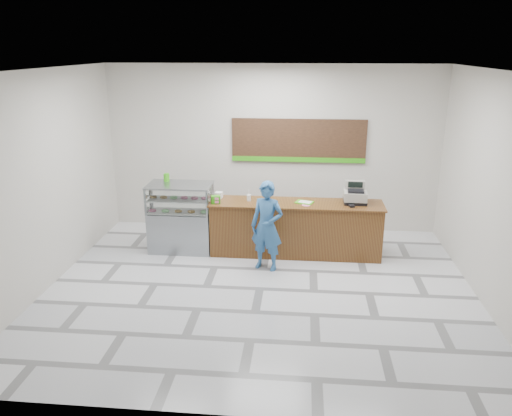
# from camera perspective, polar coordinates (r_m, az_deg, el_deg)

# --- Properties ---
(floor) EXTENTS (7.00, 7.00, 0.00)m
(floor) POSITION_cam_1_polar(r_m,az_deg,el_deg) (8.36, 0.42, -9.22)
(floor) COLOR silver
(floor) RESTS_ON ground
(back_wall) EXTENTS (7.00, 0.00, 7.00)m
(back_wall) POSITION_cam_1_polar(r_m,az_deg,el_deg) (10.63, 1.87, 6.74)
(back_wall) COLOR beige
(back_wall) RESTS_ON floor
(ceiling) EXTENTS (7.00, 7.00, 0.00)m
(ceiling) POSITION_cam_1_polar(r_m,az_deg,el_deg) (7.44, 0.49, 15.50)
(ceiling) COLOR silver
(ceiling) RESTS_ON back_wall
(sales_counter) EXTENTS (3.26, 0.76, 1.03)m
(sales_counter) POSITION_cam_1_polar(r_m,az_deg,el_deg) (9.55, 4.54, -2.32)
(sales_counter) COLOR brown
(sales_counter) RESTS_ON floor
(display_case) EXTENTS (1.22, 0.72, 1.33)m
(display_case) POSITION_cam_1_polar(r_m,az_deg,el_deg) (9.77, -8.56, -1.00)
(display_case) COLOR gray
(display_case) RESTS_ON floor
(menu_board) EXTENTS (2.80, 0.06, 0.90)m
(menu_board) POSITION_cam_1_polar(r_m,az_deg,el_deg) (10.54, 4.88, 7.60)
(menu_board) COLOR black
(menu_board) RESTS_ON back_wall
(cash_register) EXTENTS (0.43, 0.45, 0.40)m
(cash_register) POSITION_cam_1_polar(r_m,az_deg,el_deg) (9.49, 11.26, 1.47)
(cash_register) COLOR black
(cash_register) RESTS_ON sales_counter
(card_terminal) EXTENTS (0.12, 0.19, 0.04)m
(card_terminal) POSITION_cam_1_polar(r_m,az_deg,el_deg) (9.29, 10.82, 0.30)
(card_terminal) COLOR black
(card_terminal) RESTS_ON sales_counter
(serving_tray) EXTENTS (0.38, 0.32, 0.02)m
(serving_tray) POSITION_cam_1_polar(r_m,az_deg,el_deg) (9.39, 5.55, 0.66)
(serving_tray) COLOR #48B718
(serving_tray) RESTS_ON sales_counter
(napkin_box) EXTENTS (0.15, 0.15, 0.12)m
(napkin_box) POSITION_cam_1_polar(r_m,az_deg,el_deg) (9.65, -4.30, 1.48)
(napkin_box) COLOR white
(napkin_box) RESTS_ON sales_counter
(straw_cup) EXTENTS (0.08, 0.08, 0.12)m
(straw_cup) POSITION_cam_1_polar(r_m,az_deg,el_deg) (9.45, -0.82, 1.17)
(straw_cup) COLOR silver
(straw_cup) RESTS_ON sales_counter
(promo_box) EXTENTS (0.19, 0.15, 0.15)m
(promo_box) POSITION_cam_1_polar(r_m,az_deg,el_deg) (9.33, -4.64, 0.98)
(promo_box) COLOR #329F13
(promo_box) RESTS_ON sales_counter
(donut_decal) EXTENTS (0.16, 0.16, 0.00)m
(donut_decal) POSITION_cam_1_polar(r_m,az_deg,el_deg) (9.25, 5.75, 0.33)
(donut_decal) COLOR pink
(donut_decal) RESTS_ON sales_counter
(green_cup_left) EXTENTS (0.10, 0.10, 0.15)m
(green_cup_left) POSITION_cam_1_polar(r_m,az_deg,el_deg) (9.84, -10.15, 3.48)
(green_cup_left) COLOR #329F13
(green_cup_left) RESTS_ON display_case
(green_cup_right) EXTENTS (0.09, 0.09, 0.14)m
(green_cup_right) POSITION_cam_1_polar(r_m,az_deg,el_deg) (9.82, -10.25, 3.43)
(green_cup_right) COLOR #329F13
(green_cup_right) RESTS_ON display_case
(customer) EXTENTS (0.68, 0.55, 1.61)m
(customer) POSITION_cam_1_polar(r_m,az_deg,el_deg) (8.79, 1.26, -2.08)
(customer) COLOR #2B5C92
(customer) RESTS_ON floor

